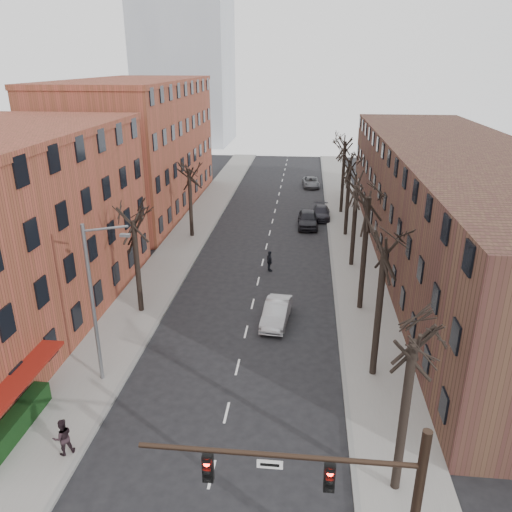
# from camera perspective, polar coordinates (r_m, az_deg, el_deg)

# --- Properties ---
(sidewalk_left) EXTENTS (4.00, 90.00, 0.15)m
(sidewalk_left) POSITION_cam_1_polar(r_m,az_deg,el_deg) (51.09, -7.50, 2.65)
(sidewalk_left) COLOR gray
(sidewalk_left) RESTS_ON ground
(sidewalk_right) EXTENTS (4.00, 90.00, 0.15)m
(sidewalk_right) POSITION_cam_1_polar(r_m,az_deg,el_deg) (49.97, 10.68, 2.02)
(sidewalk_right) COLOR gray
(sidewalk_right) RESTS_ON ground
(building_left_far) EXTENTS (12.00, 28.00, 14.00)m
(building_left_far) POSITION_cam_1_polar(r_m,az_deg,el_deg) (60.07, -13.48, 11.89)
(building_left_far) COLOR brown
(building_left_far) RESTS_ON ground
(building_right) EXTENTS (12.00, 50.00, 10.00)m
(building_right) POSITION_cam_1_polar(r_m,az_deg,el_deg) (45.29, 21.74, 5.36)
(building_right) COLOR #4B3123
(building_right) RESTS_ON ground
(awning_left) EXTENTS (1.20, 7.00, 0.15)m
(awning_left) POSITION_cam_1_polar(r_m,az_deg,el_deg) (27.58, -24.75, -17.30)
(awning_left) COLOR maroon
(awning_left) RESTS_ON ground
(hedge) EXTENTS (0.80, 6.00, 1.00)m
(hedge) POSITION_cam_1_polar(r_m,az_deg,el_deg) (26.59, -26.26, -17.41)
(hedge) COLOR #123412
(hedge) RESTS_ON sidewalk_left
(tree_right_a) EXTENTS (5.20, 5.20, 10.00)m
(tree_right_a) POSITION_cam_1_polar(r_m,az_deg,el_deg) (23.27, 15.53, -24.27)
(tree_right_a) COLOR black
(tree_right_a) RESTS_ON ground
(tree_right_b) EXTENTS (5.20, 5.20, 10.80)m
(tree_right_b) POSITION_cam_1_polar(r_m,az_deg,el_deg) (29.36, 13.14, -13.10)
(tree_right_b) COLOR black
(tree_right_b) RESTS_ON ground
(tree_right_c) EXTENTS (5.20, 5.20, 11.60)m
(tree_right_c) POSITION_cam_1_polar(r_m,az_deg,el_deg) (36.20, 11.73, -5.94)
(tree_right_c) COLOR black
(tree_right_c) RESTS_ON ground
(tree_right_d) EXTENTS (5.20, 5.20, 10.00)m
(tree_right_d) POSITION_cam_1_polar(r_m,az_deg,el_deg) (43.44, 10.80, -1.11)
(tree_right_d) COLOR black
(tree_right_d) RESTS_ON ground
(tree_right_e) EXTENTS (5.20, 5.20, 10.80)m
(tree_right_e) POSITION_cam_1_polar(r_m,az_deg,el_deg) (50.90, 10.14, 2.33)
(tree_right_e) COLOR black
(tree_right_e) RESTS_ON ground
(tree_right_f) EXTENTS (5.20, 5.20, 11.60)m
(tree_right_f) POSITION_cam_1_polar(r_m,az_deg,el_deg) (58.51, 9.66, 4.88)
(tree_right_f) COLOR black
(tree_right_f) RESTS_ON ground
(tree_left_a) EXTENTS (5.20, 5.20, 9.50)m
(tree_left_a) POSITION_cam_1_polar(r_m,az_deg,el_deg) (35.97, -12.94, -6.23)
(tree_left_a) COLOR black
(tree_left_a) RESTS_ON ground
(tree_left_b) EXTENTS (5.20, 5.20, 9.50)m
(tree_left_b) POSITION_cam_1_polar(r_m,az_deg,el_deg) (50.11, -7.30, 2.19)
(tree_left_b) COLOR black
(tree_left_b) RESTS_ON ground
(signal_mast_arm) EXTENTS (8.14, 0.30, 7.20)m
(signal_mast_arm) POSITION_cam_1_polar(r_m,az_deg,el_deg) (16.39, 11.89, -26.09)
(signal_mast_arm) COLOR black
(signal_mast_arm) RESTS_ON ground
(streetlight) EXTENTS (2.45, 0.22, 9.03)m
(streetlight) POSITION_cam_1_polar(r_m,az_deg,el_deg) (26.94, -17.90, -4.62)
(streetlight) COLOR slate
(streetlight) RESTS_ON ground
(silver_sedan) EXTENTS (1.98, 4.60, 1.47)m
(silver_sedan) POSITION_cam_1_polar(r_m,az_deg,el_deg) (33.42, 2.34, -6.48)
(silver_sedan) COLOR #A3A5AA
(silver_sedan) RESTS_ON ground
(parked_car_near) EXTENTS (2.21, 5.11, 1.72)m
(parked_car_near) POSITION_cam_1_polar(r_m,az_deg,el_deg) (52.84, 5.92, 4.25)
(parked_car_near) COLOR black
(parked_car_near) RESTS_ON ground
(parked_car_mid) EXTENTS (1.89, 4.58, 1.33)m
(parked_car_mid) POSITION_cam_1_polar(r_m,az_deg,el_deg) (55.91, 7.47, 4.94)
(parked_car_mid) COLOR black
(parked_car_mid) RESTS_ON ground
(parked_car_far) EXTENTS (2.48, 4.81, 1.30)m
(parked_car_far) POSITION_cam_1_polar(r_m,az_deg,el_deg) (70.26, 6.30, 8.38)
(parked_car_far) COLOR slate
(parked_car_far) RESTS_ON ground
(pedestrian_b) EXTENTS (1.08, 1.05, 1.76)m
(pedestrian_b) POSITION_cam_1_polar(r_m,az_deg,el_deg) (24.68, -21.21, -18.74)
(pedestrian_b) COLOR black
(pedestrian_b) RESTS_ON sidewalk_left
(pedestrian_crossing) EXTENTS (0.81, 1.13, 1.77)m
(pedestrian_crossing) POSITION_cam_1_polar(r_m,az_deg,el_deg) (41.30, 1.56, -0.59)
(pedestrian_crossing) COLOR black
(pedestrian_crossing) RESTS_ON ground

